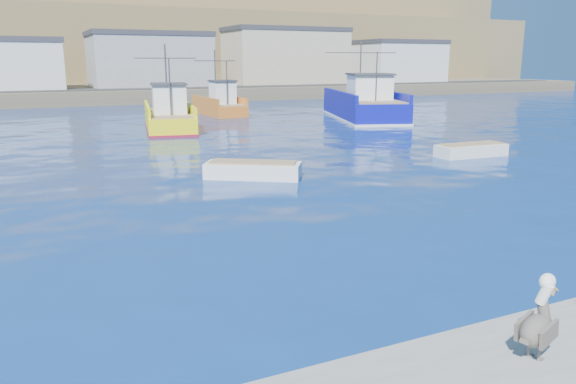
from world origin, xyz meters
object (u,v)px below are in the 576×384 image
(skiff_far, at_px, (388,106))
(pelican, at_px, (539,323))
(skiff_extra, at_px, (471,151))
(trawler_yellow_b, at_px, (169,117))
(boat_orange, at_px, (220,104))
(skiff_mid, at_px, (253,171))
(trawler_blue, at_px, (364,105))

(skiff_far, bearing_deg, pelican, -122.97)
(skiff_extra, bearing_deg, trawler_yellow_b, 122.54)
(skiff_far, relative_size, skiff_extra, 0.96)
(boat_orange, distance_m, skiff_far, 18.84)
(skiff_mid, height_order, skiff_far, skiff_mid)
(trawler_blue, relative_size, skiff_far, 3.72)
(skiff_mid, distance_m, skiff_extra, 12.80)
(skiff_extra, bearing_deg, boat_orange, 99.18)
(boat_orange, bearing_deg, skiff_extra, -80.82)
(skiff_mid, xyz_separation_m, skiff_far, (27.01, 27.85, -0.02))
(trawler_blue, bearing_deg, skiff_mid, -133.28)
(trawler_yellow_b, relative_size, skiff_mid, 2.33)
(pelican, bearing_deg, skiff_mid, 83.03)
(trawler_blue, distance_m, skiff_extra, 20.34)
(trawler_blue, xyz_separation_m, skiff_mid, (-18.58, -19.74, -0.87))
(boat_orange, bearing_deg, trawler_yellow_b, -126.56)
(trawler_blue, distance_m, skiff_mid, 27.12)
(skiff_far, distance_m, pelican, 53.45)
(skiff_mid, bearing_deg, pelican, -96.97)
(skiff_far, bearing_deg, skiff_extra, -117.25)
(trawler_yellow_b, relative_size, boat_orange, 1.28)
(skiff_extra, relative_size, pelican, 2.94)
(trawler_blue, xyz_separation_m, boat_orange, (-10.38, 8.90, -0.15))
(trawler_blue, distance_m, pelican, 42.13)
(skiff_mid, xyz_separation_m, pelican, (-2.07, -16.98, 0.79))
(trawler_blue, xyz_separation_m, skiff_far, (8.43, 8.12, -0.89))
(trawler_yellow_b, height_order, pelican, trawler_yellow_b)
(skiff_extra, bearing_deg, skiff_far, 62.75)
(skiff_far, xyz_separation_m, skiff_extra, (-14.22, -27.60, 0.00))
(skiff_mid, height_order, pelican, pelican)
(trawler_yellow_b, relative_size, skiff_far, 2.61)
(trawler_yellow_b, bearing_deg, skiff_mid, -92.86)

